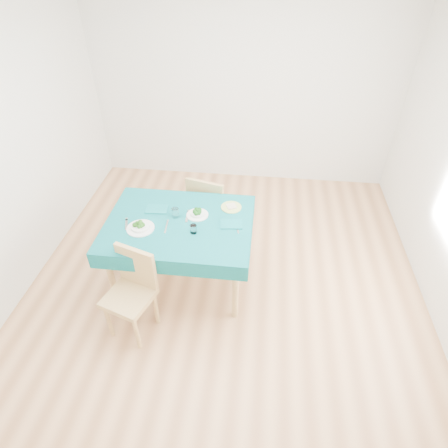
# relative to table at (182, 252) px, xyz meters

# --- Properties ---
(room_shell) EXTENTS (4.02, 4.52, 2.73)m
(room_shell) POSITION_rel_table_xyz_m (0.43, -0.09, 0.97)
(room_shell) COLOR #A67045
(room_shell) RESTS_ON ground
(table) EXTENTS (1.37, 1.04, 0.76)m
(table) POSITION_rel_table_xyz_m (0.00, 0.00, 0.00)
(table) COLOR #08595E
(table) RESTS_ON ground
(chair_near) EXTENTS (0.49, 0.51, 0.94)m
(chair_near) POSITION_rel_table_xyz_m (-0.32, -0.66, 0.09)
(chair_near) COLOR tan
(chair_near) RESTS_ON ground
(chair_far) EXTENTS (0.53, 0.56, 1.06)m
(chair_far) POSITION_rel_table_xyz_m (0.20, 0.77, 0.15)
(chair_far) COLOR tan
(chair_far) RESTS_ON ground
(bowl_near) EXTENTS (0.25, 0.25, 0.08)m
(bowl_near) POSITION_rel_table_xyz_m (-0.33, -0.13, 0.42)
(bowl_near) COLOR white
(bowl_near) RESTS_ON table
(bowl_far) EXTENTS (0.21, 0.21, 0.06)m
(bowl_far) POSITION_rel_table_xyz_m (0.15, 0.13, 0.41)
(bowl_far) COLOR white
(bowl_far) RESTS_ON table
(fork_near) EXTENTS (0.07, 0.16, 0.00)m
(fork_near) POSITION_rel_table_xyz_m (-0.48, -0.09, 0.38)
(fork_near) COLOR silver
(fork_near) RESTS_ON table
(knife_near) EXTENTS (0.03, 0.20, 0.00)m
(knife_near) POSITION_rel_table_xyz_m (-0.10, -0.08, 0.38)
(knife_near) COLOR silver
(knife_near) RESTS_ON table
(fork_far) EXTENTS (0.04, 0.18, 0.00)m
(fork_far) POSITION_rel_table_xyz_m (0.06, 0.09, 0.38)
(fork_far) COLOR silver
(fork_far) RESTS_ON table
(knife_far) EXTENTS (0.07, 0.20, 0.00)m
(knife_far) POSITION_rel_table_xyz_m (0.54, -0.00, 0.38)
(knife_far) COLOR silver
(knife_far) RESTS_ON table
(napkin_near) EXTENTS (0.22, 0.16, 0.01)m
(napkin_near) POSITION_rel_table_xyz_m (-0.25, 0.17, 0.39)
(napkin_near) COLOR #0C6468
(napkin_near) RESTS_ON table
(napkin_far) EXTENTS (0.21, 0.16, 0.01)m
(napkin_far) POSITION_rel_table_xyz_m (0.49, 0.02, 0.38)
(napkin_far) COLOR #0C6468
(napkin_far) RESTS_ON table
(tumbler_center) EXTENTS (0.07, 0.07, 0.09)m
(tumbler_center) POSITION_rel_table_xyz_m (-0.05, 0.09, 0.42)
(tumbler_center) COLOR white
(tumbler_center) RESTS_ON table
(tumbler_side) EXTENTS (0.06, 0.06, 0.08)m
(tumbler_side) POSITION_rel_table_xyz_m (0.16, -0.13, 0.42)
(tumbler_side) COLOR white
(tumbler_side) RESTS_ON table
(side_plate) EXTENTS (0.20, 0.20, 0.01)m
(side_plate) POSITION_rel_table_xyz_m (0.46, 0.29, 0.38)
(side_plate) COLOR #B6CA62
(side_plate) RESTS_ON table
(bread_slice) EXTENTS (0.12, 0.12, 0.01)m
(bread_slice) POSITION_rel_table_xyz_m (0.46, 0.29, 0.40)
(bread_slice) COLOR beige
(bread_slice) RESTS_ON side_plate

